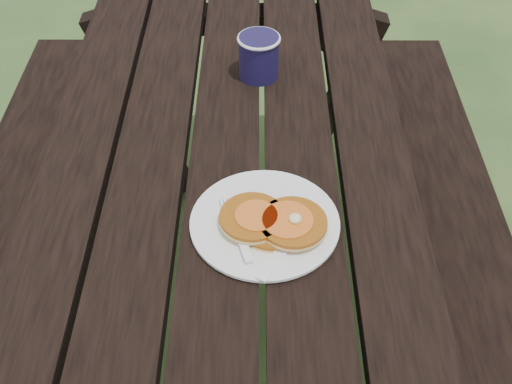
{
  "coord_description": "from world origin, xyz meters",
  "views": [
    {
      "loc": [
        0.07,
        -1.01,
        1.61
      ],
      "look_at": [
        0.06,
        -0.19,
        0.8
      ],
      "focal_mm": 45.0,
      "sensor_mm": 36.0,
      "label": 1
    }
  ],
  "objects_px": {
    "plate": "(265,223)",
    "coffee_cup": "(259,54)",
    "picnic_table": "(230,262)",
    "pancake_stack": "(274,222)"
  },
  "relations": [
    {
      "from": "picnic_table",
      "to": "plate",
      "type": "relative_size",
      "value": 6.84
    },
    {
      "from": "picnic_table",
      "to": "coffee_cup",
      "type": "xyz_separation_m",
      "value": [
        0.07,
        0.25,
        0.44
      ]
    },
    {
      "from": "pancake_stack",
      "to": "coffee_cup",
      "type": "bearing_deg",
      "value": 93.15
    },
    {
      "from": "picnic_table",
      "to": "plate",
      "type": "distance_m",
      "value": 0.46
    },
    {
      "from": "pancake_stack",
      "to": "plate",
      "type": "bearing_deg",
      "value": 137.4
    },
    {
      "from": "plate",
      "to": "coffee_cup",
      "type": "distance_m",
      "value": 0.48
    },
    {
      "from": "plate",
      "to": "coffee_cup",
      "type": "height_order",
      "value": "coffee_cup"
    },
    {
      "from": "plate",
      "to": "pancake_stack",
      "type": "bearing_deg",
      "value": -42.6
    },
    {
      "from": "coffee_cup",
      "to": "pancake_stack",
      "type": "bearing_deg",
      "value": -86.85
    },
    {
      "from": "plate",
      "to": "pancake_stack",
      "type": "height_order",
      "value": "pancake_stack"
    }
  ]
}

